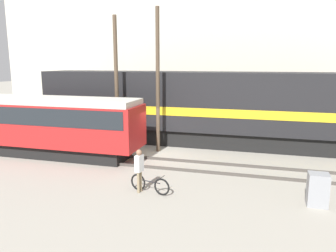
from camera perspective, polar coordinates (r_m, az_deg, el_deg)
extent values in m
plane|color=#9E998C|center=(18.30, -2.58, -5.05)|extent=(120.00, 120.00, 0.00)
cube|color=#47423D|center=(16.22, -5.11, -6.95)|extent=(60.00, 0.07, 0.14)
cube|color=#47423D|center=(17.51, -3.45, -5.57)|extent=(60.00, 0.07, 0.14)
cube|color=#47423D|center=(20.61, -0.40, -2.99)|extent=(60.00, 0.07, 0.14)
cube|color=#47423D|center=(21.95, 0.63, -2.11)|extent=(60.00, 0.07, 0.14)
cube|color=beige|center=(29.38, 4.89, 12.72)|extent=(33.92, 6.00, 11.89)
cube|color=black|center=(20.64, 7.52, -1.84)|extent=(20.10, 2.55, 1.00)
cube|color=black|center=(20.26, 7.68, 4.36)|extent=(21.84, 3.00, 3.49)
cube|color=gold|center=(20.33, 7.64, 2.90)|extent=(21.41, 3.04, 0.50)
cube|color=black|center=(19.91, -22.32, -3.51)|extent=(11.04, 2.00, 0.70)
cube|color=#B21E1E|center=(19.62, -22.63, 0.61)|extent=(12.54, 2.50, 2.21)
cube|color=#1E2328|center=(19.54, -22.75, 2.20)|extent=(12.04, 2.54, 0.90)
cube|color=beige|center=(19.45, -22.91, 4.24)|extent=(12.29, 2.38, 0.30)
torus|color=black|center=(12.85, -1.09, -10.55)|extent=(0.68, 0.22, 0.68)
torus|color=black|center=(13.39, -5.23, -9.69)|extent=(0.68, 0.22, 0.68)
cylinder|color=black|center=(13.07, -3.21, -9.63)|extent=(0.92, 0.24, 0.04)
cylinder|color=black|center=(13.26, -4.69, -9.19)|extent=(0.03, 0.03, 0.31)
cylinder|color=#262626|center=(12.71, -1.09, -8.92)|extent=(0.12, 0.43, 0.02)
cylinder|color=#8C7A5B|center=(13.22, -4.78, -9.55)|extent=(0.11, 0.11, 0.86)
cylinder|color=#8C7A5B|center=(13.10, -5.17, -9.76)|extent=(0.11, 0.11, 0.86)
cube|color=white|center=(12.91, -5.03, -6.50)|extent=(0.30, 0.40, 0.66)
sphere|color=#8C664C|center=(12.78, -5.07, -4.60)|extent=(0.23, 0.23, 0.23)
cylinder|color=#4C3D2D|center=(19.31, -8.97, 7.24)|extent=(0.22, 0.22, 7.66)
cylinder|color=#4C3D2D|center=(18.40, -1.80, 7.73)|extent=(0.22, 0.22, 8.01)
cube|color=gray|center=(13.05, 24.63, -10.04)|extent=(0.70, 0.60, 1.20)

